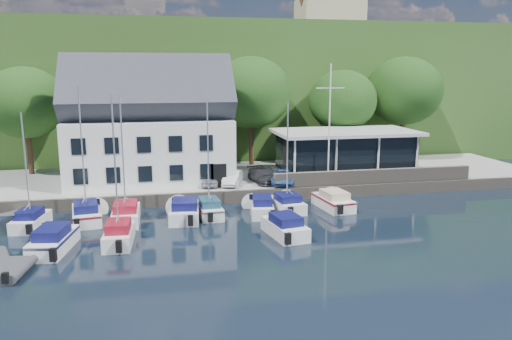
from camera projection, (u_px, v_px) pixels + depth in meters
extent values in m
plane|color=black|center=(270.00, 248.00, 30.37)|extent=(180.00, 180.00, 0.00)
cube|color=#9C9D97|center=(228.00, 180.00, 47.08)|extent=(60.00, 13.00, 1.00)
cube|color=#6B6256|center=(240.00, 196.00, 40.84)|extent=(60.00, 0.30, 1.00)
cube|color=#2D491B|center=(190.00, 86.00, 88.36)|extent=(160.00, 75.00, 16.00)
cube|color=brown|center=(228.00, 41.00, 96.03)|extent=(50.00, 30.00, 0.30)
cube|color=#6B6256|center=(374.00, 176.00, 43.38)|extent=(18.00, 0.50, 1.20)
imported|color=silver|center=(209.00, 179.00, 42.51)|extent=(1.45, 3.43, 1.16)
imported|color=silver|center=(232.00, 178.00, 42.74)|extent=(2.36, 3.89, 1.21)
imported|color=#2C2D31|center=(262.00, 176.00, 43.64)|extent=(2.20, 4.29, 1.19)
imported|color=#315798|center=(283.00, 176.00, 43.14)|extent=(2.48, 3.93, 1.26)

